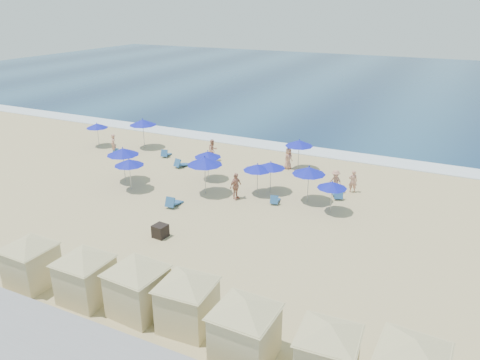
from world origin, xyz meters
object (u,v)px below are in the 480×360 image
object	(u,v)px
beachgoer_1	(213,150)
umbrella_10	(332,185)
umbrella_7	(258,167)
cabana_3	(187,294)
umbrella_6	(271,165)
beachgoer_3	(335,181)
umbrella_3	(129,162)
trash_bin	(160,231)
umbrella_1	(123,152)
cabana_2	(137,280)
umbrella_8	(299,143)
cabana_0	(29,255)
cabana_1	(84,269)
umbrella_9	(309,171)
umbrella_0	(97,126)
umbrella_5	(205,161)
umbrella_4	(208,154)
beachgoer_0	(113,144)
beachgoer_4	(288,158)
beachgoer_2	(236,186)
umbrella_2	(143,122)
cabana_5	(328,345)
beachgoer_5	(353,181)
cabana_4	(245,322)

from	to	relation	value
beachgoer_1	umbrella_10	bearing A→B (deg)	-95.76
umbrella_7	umbrella_10	bearing A→B (deg)	-7.44
cabana_3	umbrella_6	world-z (taller)	cabana_3
beachgoer_3	umbrella_3	bearing A→B (deg)	-131.97
trash_bin	umbrella_1	distance (m)	9.73
cabana_2	umbrella_3	size ratio (longest dim) A/B	1.90
umbrella_6	umbrella_8	bearing A→B (deg)	88.05
umbrella_6	umbrella_10	size ratio (longest dim) A/B	1.06
cabana_0	cabana_1	distance (m)	3.16
cabana_3	umbrella_7	bearing A→B (deg)	102.96
umbrella_8	umbrella_9	world-z (taller)	umbrella_9
cabana_1	umbrella_3	bearing A→B (deg)	120.11
umbrella_6	umbrella_9	world-z (taller)	umbrella_9
umbrella_0	umbrella_5	xyz separation A→B (m)	(14.37, -5.43, 0.45)
cabana_1	umbrella_8	bearing A→B (deg)	82.72
umbrella_4	umbrella_9	size ratio (longest dim) A/B	0.90
trash_bin	umbrella_6	bearing A→B (deg)	77.86
beachgoer_3	umbrella_8	bearing A→B (deg)	162.82
beachgoer_0	beachgoer_4	xyz separation A→B (m)	(14.75, 3.21, -0.05)
umbrella_9	umbrella_3	bearing A→B (deg)	-163.42
trash_bin	beachgoer_2	bearing A→B (deg)	84.91
cabana_3	umbrella_5	xyz separation A→B (m)	(-6.43, 12.46, 0.81)
umbrella_0	umbrella_10	world-z (taller)	umbrella_0
umbrella_2	umbrella_3	distance (m)	10.06
umbrella_2	umbrella_5	distance (m)	12.44
beachgoer_2	umbrella_8	bearing A→B (deg)	0.84
cabana_2	beachgoer_2	distance (m)	12.86
umbrella_7	umbrella_9	xyz separation A→B (m)	(3.50, 0.30, 0.22)
cabana_1	beachgoer_2	bearing A→B (deg)	86.38
cabana_5	umbrella_7	distance (m)	17.00
beachgoer_4	beachgoer_5	world-z (taller)	beachgoer_4
umbrella_6	beachgoer_3	size ratio (longest dim) A/B	1.38
trash_bin	umbrella_10	world-z (taller)	umbrella_10
umbrella_8	cabana_4	bearing A→B (deg)	-75.71
cabana_0	umbrella_1	distance (m)	13.39
umbrella_2	umbrella_8	bearing A→B (deg)	2.53
cabana_3	cabana_5	size ratio (longest dim) A/B	1.03
cabana_3	beachgoer_1	bearing A→B (deg)	116.58
umbrella_1	cabana_4	bearing A→B (deg)	-38.45
cabana_3	beachgoer_4	world-z (taller)	cabana_3
cabana_0	beachgoer_3	world-z (taller)	cabana_0
cabana_3	umbrella_2	xyz separation A→B (m)	(-16.79, 19.34, 0.79)
umbrella_1	umbrella_8	xyz separation A→B (m)	(10.53, 8.08, -0.13)
cabana_1	umbrella_9	xyz separation A→B (m)	(5.27, 14.69, 0.62)
umbrella_2	beachgoer_1	size ratio (longest dim) A/B	1.48
cabana_2	beachgoer_2	size ratio (longest dim) A/B	2.44
umbrella_3	umbrella_4	bearing A→B (deg)	47.27
umbrella_1	beachgoer_1	xyz separation A→B (m)	(3.50, 6.92, -1.37)
umbrella_1	cabana_3	bearing A→B (deg)	-42.65
trash_bin	beachgoer_3	bearing A→B (deg)	63.12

